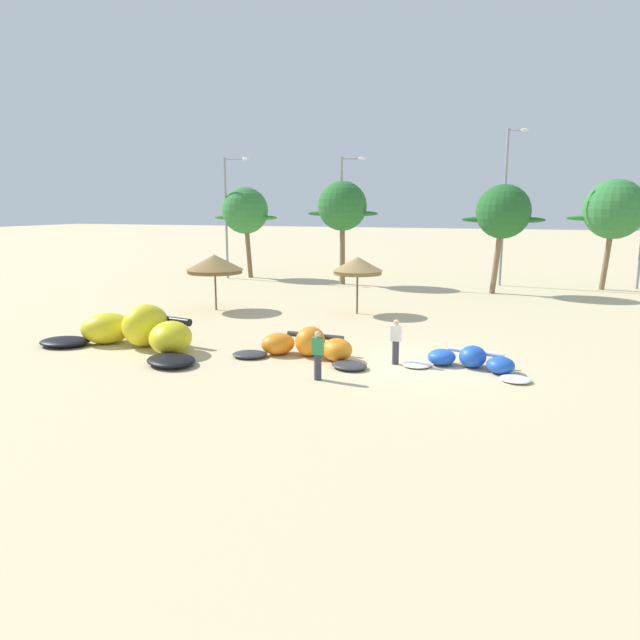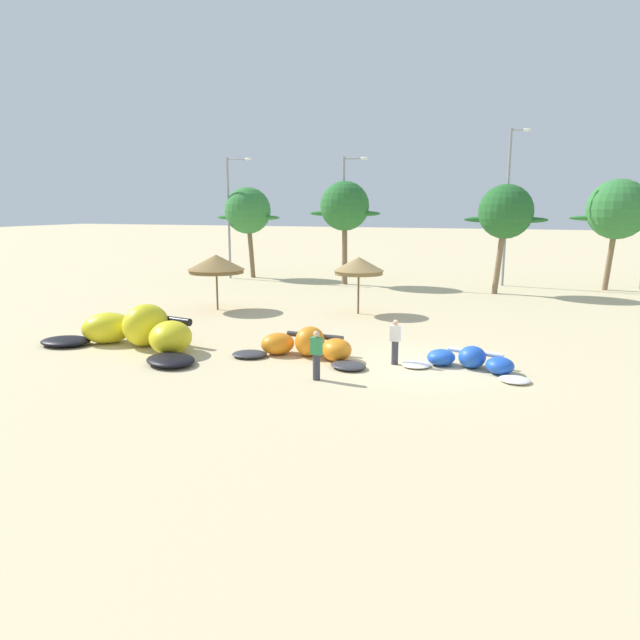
% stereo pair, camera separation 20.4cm
% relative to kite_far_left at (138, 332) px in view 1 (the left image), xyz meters
% --- Properties ---
extents(ground_plane, '(260.00, 260.00, 0.00)m').
position_rel_kite_far_left_xyz_m(ground_plane, '(10.90, 1.07, -0.65)').
color(ground_plane, beige).
extents(kite_far_left, '(8.09, 4.48, 1.70)m').
position_rel_kite_far_left_xyz_m(kite_far_left, '(0.00, 0.00, 0.00)').
color(kite_far_left, black).
rests_on(kite_far_left, ground).
extents(kite_left, '(5.54, 2.68, 1.11)m').
position_rel_kite_far_left_xyz_m(kite_left, '(6.81, 0.90, -0.23)').
color(kite_left, '#333338').
rests_on(kite_left, ground).
extents(kite_left_of_center, '(4.55, 2.58, 0.76)m').
position_rel_kite_far_left_xyz_m(kite_left_of_center, '(12.69, 1.31, -0.35)').
color(kite_left_of_center, white).
rests_on(kite_left_of_center, ground).
extents(beach_umbrella_near_van, '(3.07, 3.07, 2.99)m').
position_rel_kite_far_left_xyz_m(beach_umbrella_near_van, '(-1.42, 8.72, 1.85)').
color(beach_umbrella_near_van, brown).
rests_on(beach_umbrella_near_van, ground).
extents(beach_umbrella_middle, '(2.62, 2.62, 2.97)m').
position_rel_kite_far_left_xyz_m(beach_umbrella_middle, '(6.10, 10.18, 1.87)').
color(beach_umbrella_middle, brown).
rests_on(beach_umbrella_middle, ground).
extents(person_near_kites, '(0.36, 0.24, 1.62)m').
position_rel_kite_far_left_xyz_m(person_near_kites, '(10.11, 1.05, 0.17)').
color(person_near_kites, '#383842').
rests_on(person_near_kites, ground).
extents(person_by_umbrellas, '(0.36, 0.24, 1.62)m').
position_rel_kite_far_left_xyz_m(person_by_umbrellas, '(8.14, -1.66, 0.17)').
color(person_by_umbrellas, '#383842').
rests_on(person_by_umbrellas, ground).
extents(palm_leftmost, '(5.37, 3.58, 6.99)m').
position_rel_kite_far_left_xyz_m(palm_leftmost, '(-6.48, 22.58, 4.49)').
color(palm_leftmost, brown).
rests_on(palm_leftmost, ground).
extents(palm_left, '(5.19, 3.46, 7.27)m').
position_rel_kite_far_left_xyz_m(palm_left, '(1.83, 21.16, 4.83)').
color(palm_left, brown).
rests_on(palm_left, ground).
extents(palm_left_of_gap, '(5.09, 3.39, 6.90)m').
position_rel_kite_far_left_xyz_m(palm_left_of_gap, '(12.73, 20.12, 4.49)').
color(palm_left_of_gap, '#7F6647').
rests_on(palm_left_of_gap, ground).
extents(palm_center_left, '(5.86, 3.90, 7.29)m').
position_rel_kite_far_left_xyz_m(palm_center_left, '(19.54, 24.30, 4.64)').
color(palm_center_left, '#7F6647').
rests_on(palm_center_left, ground).
extents(lamppost_west, '(2.15, 0.24, 9.11)m').
position_rel_kite_far_left_xyz_m(lamppost_west, '(-7.40, 21.53, 4.48)').
color(lamppost_west, gray).
rests_on(lamppost_west, ground).
extents(lamppost_west_center, '(1.86, 0.24, 8.90)m').
position_rel_kite_far_left_xyz_m(lamppost_west_center, '(1.89, 21.22, 4.34)').
color(lamppost_west_center, gray).
rests_on(lamppost_west_center, ground).
extents(lamppost_east_center, '(1.39, 0.24, 10.69)m').
position_rel_kite_far_left_xyz_m(lamppost_east_center, '(12.69, 24.19, 5.20)').
color(lamppost_east_center, gray).
rests_on(lamppost_east_center, ground).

